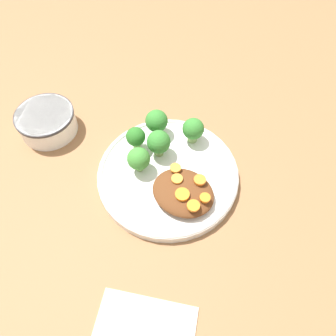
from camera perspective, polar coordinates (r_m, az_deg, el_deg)
name	(u,v)px	position (r m, az deg, el deg)	size (l,w,h in m)	color
ground_plane	(168,178)	(0.64, 0.00, -1.67)	(4.00, 4.00, 0.00)	#8C603D
plate	(168,174)	(0.63, 0.00, -1.07)	(0.27, 0.27, 0.02)	silver
dip_bowl	(47,121)	(0.74, -20.38, 7.69)	(0.12, 0.12, 0.05)	white
stew_mound	(183,192)	(0.59, 2.65, -4.25)	(0.12, 0.10, 0.03)	#5B3319
broccoli_floret_0	(159,142)	(0.63, -1.63, 4.47)	(0.05, 0.05, 0.06)	#759E51
broccoli_floret_1	(136,137)	(0.64, -5.64, 5.34)	(0.04, 0.04, 0.06)	#759E51
broccoli_floret_2	(194,130)	(0.65, 4.51, 6.65)	(0.04, 0.04, 0.06)	#7FA85B
broccoli_floret_3	(139,159)	(0.61, -5.13, 1.58)	(0.04, 0.04, 0.06)	#7FA85B
broccoli_floret_4	(157,121)	(0.66, -2.00, 8.11)	(0.05, 0.05, 0.06)	#759E51
carrot_slice_0	(176,167)	(0.60, 1.40, 0.14)	(0.02, 0.02, 0.00)	orange
carrot_slice_1	(182,194)	(0.57, 2.50, -4.62)	(0.03, 0.03, 0.01)	orange
carrot_slice_2	(205,198)	(0.57, 6.46, -5.19)	(0.02, 0.02, 0.01)	orange
carrot_slice_3	(200,180)	(0.59, 5.59, -2.06)	(0.02, 0.02, 0.01)	orange
carrot_slice_4	(177,179)	(0.59, 1.58, -1.89)	(0.02, 0.02, 0.00)	orange
carrot_slice_5	(193,206)	(0.56, 4.45, -6.57)	(0.02, 0.02, 0.01)	orange
napkin	(144,331)	(0.55, -4.17, -26.47)	(0.18, 0.14, 0.01)	beige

